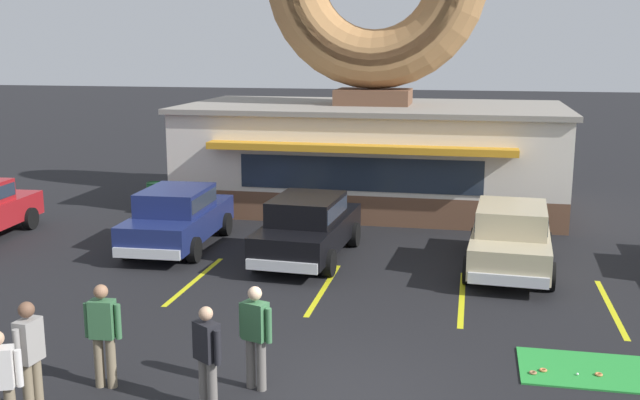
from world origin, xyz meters
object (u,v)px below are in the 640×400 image
(car_navy, at_px, (178,215))
(pedestrian_beanie_man, at_px, (207,353))
(pedestrian_clipboard_woman, at_px, (0,381))
(pedestrian_crossing_woman, at_px, (30,353))
(pedestrian_leather_jacket_man, at_px, (255,333))
(car_black, at_px, (308,225))
(pedestrian_hooded_kid, at_px, (103,331))
(trash_bin, at_px, (156,197))
(golf_ball, at_px, (577,374))
(car_champagne, at_px, (511,235))

(car_navy, distance_m, pedestrian_beanie_man, 9.28)
(car_navy, bearing_deg, pedestrian_clipboard_woman, -81.45)
(pedestrian_beanie_man, distance_m, pedestrian_crossing_woman, 2.50)
(pedestrian_leather_jacket_man, distance_m, pedestrian_beanie_man, 0.93)
(pedestrian_beanie_man, height_order, pedestrian_crossing_woman, pedestrian_crossing_woman)
(car_black, height_order, pedestrian_hooded_kid, pedestrian_hooded_kid)
(car_black, relative_size, pedestrian_beanie_man, 2.93)
(pedestrian_clipboard_woman, bearing_deg, car_navy, 98.55)
(pedestrian_crossing_woman, height_order, trash_bin, pedestrian_crossing_woman)
(pedestrian_clipboard_woman, xyz_separation_m, pedestrian_crossing_woman, (0.03, 0.67, 0.11))
(golf_ball, bearing_deg, pedestrian_leather_jacket_man, -163.86)
(pedestrian_hooded_kid, height_order, pedestrian_crossing_woman, pedestrian_crossing_woman)
(pedestrian_clipboard_woman, distance_m, pedestrian_beanie_man, 2.79)
(pedestrian_beanie_man, xyz_separation_m, trash_bin, (-6.21, 12.27, -0.37))
(car_black, xyz_separation_m, pedestrian_hooded_kid, (-1.54, -7.70, 0.06))
(car_black, distance_m, pedestrian_clipboard_woman, 9.70)
(golf_ball, distance_m, pedestrian_beanie_man, 5.97)
(pedestrian_leather_jacket_man, relative_size, trash_bin, 1.71)
(pedestrian_hooded_kid, xyz_separation_m, trash_bin, (-4.39, 11.91, -0.43))
(car_black, bearing_deg, car_champagne, -0.34)
(car_champagne, bearing_deg, pedestrian_crossing_woman, -128.71)
(pedestrian_crossing_woman, bearing_deg, car_navy, 99.33)
(pedestrian_crossing_woman, bearing_deg, pedestrian_beanie_man, 17.08)
(pedestrian_leather_jacket_man, bearing_deg, pedestrian_clipboard_woman, -143.27)
(car_champagne, height_order, pedestrian_clipboard_woman, car_champagne)
(car_champagne, bearing_deg, pedestrian_hooded_kid, -130.12)
(golf_ball, height_order, pedestrian_leather_jacket_man, pedestrian_leather_jacket_man)
(pedestrian_hooded_kid, height_order, pedestrian_beanie_man, pedestrian_hooded_kid)
(car_champagne, distance_m, pedestrian_beanie_man, 9.28)
(trash_bin, bearing_deg, pedestrian_beanie_man, -63.13)
(car_champagne, distance_m, pedestrian_crossing_woman, 11.24)
(pedestrian_clipboard_woman, height_order, pedestrian_beanie_man, pedestrian_beanie_man)
(car_champagne, xyz_separation_m, car_black, (-4.92, 0.03, 0.00))
(car_navy, xyz_separation_m, pedestrian_crossing_woman, (1.50, -9.16, 0.10))
(pedestrian_hooded_kid, relative_size, pedestrian_beanie_man, 1.06)
(trash_bin, bearing_deg, pedestrian_leather_jacket_man, -59.68)
(pedestrian_clipboard_woman, xyz_separation_m, trash_bin, (-3.80, 13.67, -0.36))
(car_navy, bearing_deg, pedestrian_leather_jacket_man, -60.11)
(pedestrian_hooded_kid, xyz_separation_m, pedestrian_leather_jacket_man, (2.33, 0.42, -0.01))
(golf_ball, distance_m, car_black, 8.25)
(pedestrian_beanie_man, relative_size, trash_bin, 1.63)
(pedestrian_beanie_man, bearing_deg, car_navy, 114.79)
(car_champagne, height_order, pedestrian_leather_jacket_man, pedestrian_leather_jacket_man)
(pedestrian_beanie_man, bearing_deg, car_champagne, 59.99)
(trash_bin, bearing_deg, pedestrian_hooded_kid, -69.76)
(golf_ball, relative_size, trash_bin, 0.04)
(pedestrian_hooded_kid, relative_size, pedestrian_clipboard_woman, 1.07)
(pedestrian_hooded_kid, distance_m, trash_bin, 12.70)
(car_champagne, xyz_separation_m, pedestrian_clipboard_woman, (-7.05, -9.43, -0.01))
(golf_ball, height_order, car_black, car_black)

